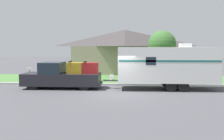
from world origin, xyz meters
name	(u,v)px	position (x,y,z in m)	size (l,w,h in m)	color
ground_plane	(117,94)	(0.00, 0.00, 0.00)	(120.00, 120.00, 0.00)	#47474C
curb_strip	(119,84)	(0.00, 3.75, 0.07)	(80.00, 0.30, 0.14)	#ADADA8
lawn_strip	(120,79)	(0.00, 7.40, 0.01)	(80.00, 7.00, 0.03)	#477538
house_across_street	(125,50)	(0.38, 14.71, 2.70)	(12.78, 8.57, 5.20)	gray
pickup_truck	(63,76)	(-4.19, 1.99, 0.91)	(5.86, 2.06, 2.06)	black
travel_trailer	(167,65)	(3.57, 1.99, 1.81)	(8.23, 2.34, 3.36)	black
mailbox	(29,71)	(-7.81, 4.68, 1.00)	(0.48, 0.20, 1.29)	brown
tree_in_yard	(162,45)	(3.91, 7.27, 3.32)	(2.58, 2.58, 4.62)	brown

